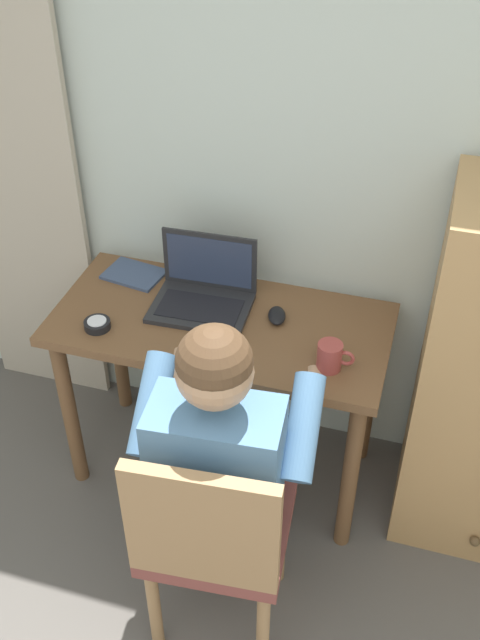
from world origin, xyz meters
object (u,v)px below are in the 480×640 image
Objects in this scene: chair at (213,536)px; laptop at (204,291)px; desk at (221,348)px; coffee_mug at (330,356)px; computer_mouse at (277,316)px; person_seated at (226,446)px; desk_clock at (97,324)px; notebook_pad at (134,274)px.

laptop reaches higher than chair.
desk is 9.69× the size of coffee_mug.
desk is 0.24m from computer_mouse.
person_seated is (0.17, -0.49, 0.06)m from desk.
desk is 1.30× the size of chair.
person_seated reaches higher than desk_clock.
laptop is 2.91× the size of coffee_mug.
desk is 0.44m from desk_clock.
chair reaches higher than computer_mouse.
person_seated is 0.87m from notebook_pad.
desk_clock is at bearing -80.43° from notebook_pad.
desk_clock is at bearing -178.19° from coffee_mug.
chair is at bearing -85.66° from person_seated.
computer_mouse is at bearing 20.97° from desk_clock.
notebook_pad is at bearing 159.52° from coffee_mug.
chair is 9.92× the size of desk_clock.
notebook_pad is (-0.57, 0.66, 0.06)m from person_seated.
chair is 0.78m from computer_mouse.
desk is 0.96× the size of person_seated.
person_seated reaches higher than chair.
desk is at bearing -177.29° from computer_mouse.
chair is 0.85m from laptop.
notebook_pad is at bearing 124.61° from chair.
coffee_mug is at bearing -18.04° from desk.
notebook_pad reaches higher than desk.
desk is 5.54× the size of notebook_pad.
laptop is at bearing 110.00° from chair.
computer_mouse is (0.27, -0.02, -0.04)m from laptop.
chair reaches higher than notebook_pad.
desk_clock reaches higher than desk.
chair is at bearing -46.56° from notebook_pad.
coffee_mug is (0.23, 0.36, 0.11)m from person_seated.
desk is at bearing 161.96° from coffee_mug.
person_seated is at bearing -122.74° from coffee_mug.
chair is 0.65m from coffee_mug.
desk_clock is 0.75× the size of coffee_mug.
person_seated reaches higher than coffee_mug.
desk is at bearing 22.11° from desk_clock.
coffee_mug is (0.41, -0.13, 0.17)m from desk.
desk is 3.32× the size of laptop.
desk is at bearing 105.63° from chair.
desk_clock is 0.32m from notebook_pad.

